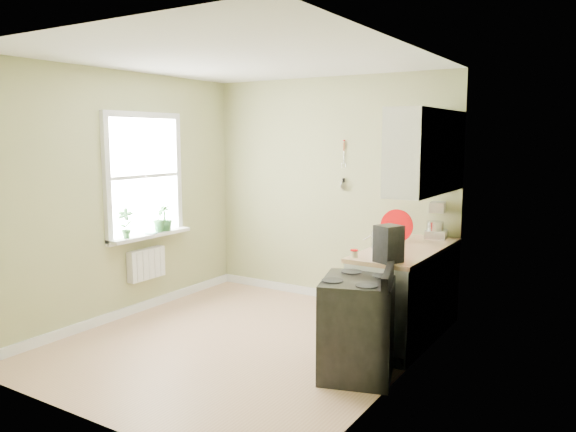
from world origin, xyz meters
The scene contains 21 objects.
floor centered at (0.00, 0.00, -0.01)m, with size 3.20×3.60×0.02m, color tan.
ceiling centered at (0.00, 0.00, 2.71)m, with size 3.20×3.60×0.02m, color white.
wall_back centered at (0.00, 1.81, 1.35)m, with size 3.20×0.02×2.70m, color tan.
wall_left centered at (-1.61, 0.00, 1.35)m, with size 0.02×3.60×2.70m, color tan.
wall_right centered at (1.61, 0.00, 1.35)m, with size 0.02×3.60×2.70m, color tan.
base_cabinets centered at (1.30, 1.00, 0.43)m, with size 0.60×1.60×0.87m, color white.
countertop centered at (1.29, 1.00, 0.89)m, with size 0.64×1.60×0.04m, color #E0B389.
upper_cabinets centered at (1.43, 1.10, 1.85)m, with size 0.35×1.40×0.80m, color white.
window centered at (-1.58, 0.30, 1.55)m, with size 0.06×1.14×1.44m.
window_sill centered at (-1.51, 0.30, 0.88)m, with size 0.18×1.14×0.04m, color white.
radiator centered at (-1.54, 0.25, 0.55)m, with size 0.12×0.50×0.35m, color white.
wall_utensils centered at (0.20, 1.78, 1.56)m, with size 0.02×0.14×0.58m.
stove centered at (1.28, -0.08, 0.42)m, with size 0.77×0.82×0.95m.
stand_mixer centered at (1.36, 1.74, 1.09)m, with size 0.27×0.38×0.43m.
kettle centered at (1.05, 0.82, 1.01)m, with size 0.20×0.12×0.20m.
coffee_maker centered at (1.37, 0.30, 1.06)m, with size 0.25×0.26×0.32m.
red_tray centered at (1.09, 1.22, 1.08)m, with size 0.34×0.34×0.02m, color #B30609.
jar centered at (1.05, 0.30, 0.95)m, with size 0.07×0.07×0.08m.
plant_a centered at (-1.50, -0.07, 1.07)m, with size 0.18×0.12×0.33m, color #3A793D.
plant_b centered at (-1.50, 0.44, 1.06)m, with size 0.17×0.14×0.31m, color #3A793D.
plant_c centered at (-1.50, 0.53, 1.05)m, with size 0.17×0.17×0.30m, color #3A793D.
Camera 1 is at (3.17, -4.22, 1.99)m, focal length 35.00 mm.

